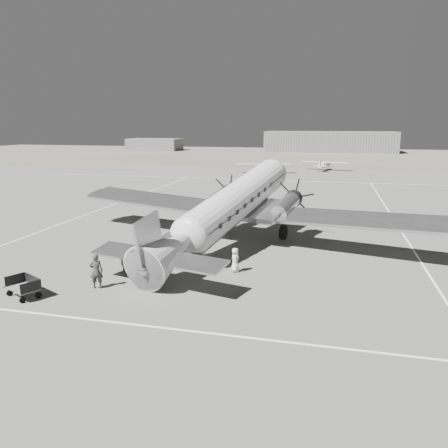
{
  "coord_description": "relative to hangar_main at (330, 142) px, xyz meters",
  "views": [
    {
      "loc": [
        5.84,
        -30.9,
        8.94
      ],
      "look_at": [
        -1.14,
        -2.33,
        2.2
      ],
      "focal_mm": 35.0,
      "sensor_mm": 36.0,
      "label": 1
    }
  ],
  "objects": [
    {
      "name": "grass_infield",
      "position": [
        -5.0,
        -25.0,
        -3.3
      ],
      "size": [
        260.0,
        90.0,
        0.01
      ],
      "primitive_type": "cube",
      "color": "#6A6759",
      "rests_on": "ground"
    },
    {
      "name": "baggage_cart_near",
      "position": [
        -10.72,
        -127.16,
        -2.87
      ],
      "size": [
        1.86,
        1.76,
        0.86
      ],
      "primitive_type": null,
      "rotation": [
        0.0,
        0.0,
        0.64
      ],
      "color": "slate",
      "rests_on": "ground"
    },
    {
      "name": "light_plane_left",
      "position": [
        -11.26,
        -70.61,
        -2.25
      ],
      "size": [
        11.56,
        10.05,
        2.11
      ],
      "primitive_type": null,
      "rotation": [
        0.0,
        0.0,
        0.2
      ],
      "color": "silver",
      "rests_on": "ground"
    },
    {
      "name": "passenger",
      "position": [
        -4.59,
        -125.77,
        -2.53
      ],
      "size": [
        0.71,
        0.87,
        1.54
      ],
      "primitive_type": "imported",
      "rotation": [
        0.0,
        0.0,
        1.91
      ],
      "color": "silver",
      "rests_on": "ground"
    },
    {
      "name": "shed_secondary",
      "position": [
        -60.0,
        -5.0,
        -1.3
      ],
      "size": [
        18.0,
        10.0,
        4.0
      ],
      "primitive_type": "cube",
      "color": "slate",
      "rests_on": "ground"
    },
    {
      "name": "baggage_cart_far",
      "position": [
        -14.6,
        -132.36,
        -2.76
      ],
      "size": [
        2.29,
        2.05,
        1.07
      ],
      "primitive_type": null,
      "rotation": [
        0.0,
        0.0,
        -0.46
      ],
      "color": "slate",
      "rests_on": "ground"
    },
    {
      "name": "taxi_line_left",
      "position": [
        -23.0,
        -110.0,
        -3.29
      ],
      "size": [
        0.15,
        60.0,
        0.01
      ],
      "primitive_type": "cube",
      "color": "white",
      "rests_on": "ground"
    },
    {
      "name": "ground",
      "position": [
        -5.0,
        -120.0,
        -3.3
      ],
      "size": [
        260.0,
        260.0,
        0.0
      ],
      "primitive_type": "plane",
      "color": "#60605E",
      "rests_on": "ground"
    },
    {
      "name": "hangar_main",
      "position": [
        0.0,
        0.0,
        0.0
      ],
      "size": [
        42.0,
        14.0,
        6.6
      ],
      "color": "slate",
      "rests_on": "ground"
    },
    {
      "name": "taxi_line_horizon",
      "position": [
        -5.0,
        -80.0,
        -3.29
      ],
      "size": [
        90.0,
        0.15,
        0.01
      ],
      "primitive_type": "cube",
      "color": "white",
      "rests_on": "ground"
    },
    {
      "name": "ground_crew",
      "position": [
        -11.49,
        -130.27,
        -2.31
      ],
      "size": [
        0.83,
        0.67,
        1.99
      ],
      "primitive_type": "imported",
      "rotation": [
        0.0,
        0.0,
        3.44
      ],
      "color": "#303030",
      "rests_on": "ground"
    },
    {
      "name": "dc3_airliner",
      "position": [
        -6.14,
        -120.33,
        -0.37
      ],
      "size": [
        34.98,
        28.1,
        5.86
      ],
      "primitive_type": null,
      "rotation": [
        0.0,
        0.0,
        -0.24
      ],
      "color": "silver",
      "rests_on": "ground"
    },
    {
      "name": "ramp_agent",
      "position": [
        -10.33,
        -125.58,
        -2.37
      ],
      "size": [
        0.8,
        0.98,
        1.85
      ],
      "primitive_type": "imported",
      "rotation": [
        0.0,
        0.0,
        1.69
      ],
      "color": "silver",
      "rests_on": "ground"
    },
    {
      "name": "taxi_line_near",
      "position": [
        -5.0,
        -134.0,
        -3.29
      ],
      "size": [
        60.0,
        0.15,
        0.01
      ],
      "primitive_type": "cube",
      "color": "white",
      "rests_on": "ground"
    },
    {
      "name": "light_plane_right",
      "position": [
        -0.38,
        -62.09,
        -2.33
      ],
      "size": [
        10.71,
        9.38,
        1.93
      ],
      "primitive_type": null,
      "rotation": [
        0.0,
        0.0,
        -0.22
      ],
      "color": "silver",
      "rests_on": "ground"
    },
    {
      "name": "taxi_line_right",
      "position": [
        7.0,
        -120.0,
        -3.29
      ],
      "size": [
        0.15,
        80.0,
        0.01
      ],
      "primitive_type": "cube",
      "color": "white",
      "rests_on": "ground"
    }
  ]
}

